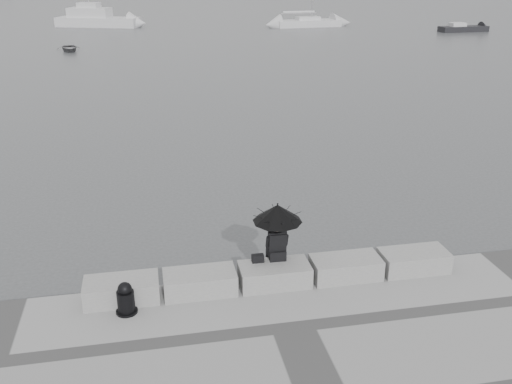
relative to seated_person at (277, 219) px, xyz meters
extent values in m
plane|color=#444749|center=(-0.12, 0.15, -1.99)|extent=(360.00, 360.00, 0.00)
cube|color=gray|center=(-3.52, -0.30, -1.24)|extent=(1.60, 0.80, 0.50)
cube|color=gray|center=(-1.82, -0.30, -1.24)|extent=(1.60, 0.80, 0.50)
cube|color=gray|center=(-0.12, -0.30, -1.24)|extent=(1.60, 0.80, 0.50)
cube|color=gray|center=(1.58, -0.30, -1.24)|extent=(1.60, 0.80, 0.50)
cube|color=gray|center=(3.28, -0.30, -1.24)|extent=(1.60, 0.80, 0.50)
sphere|color=#726056|center=(0.00, 0.02, -0.21)|extent=(0.21, 0.21, 0.21)
cylinder|color=black|center=(0.00, 0.01, -0.14)|extent=(0.02, 0.02, 1.00)
cone|color=black|center=(0.00, 0.01, 0.15)|extent=(1.13, 1.13, 0.40)
sphere|color=black|center=(0.00, 0.01, 0.38)|extent=(0.04, 0.04, 0.04)
cube|color=black|center=(-0.46, -0.06, -0.91)|extent=(0.27, 0.16, 0.18)
cylinder|color=black|center=(-3.42, -0.80, -1.46)|extent=(0.46, 0.46, 0.06)
cylinder|color=black|center=(-3.42, -0.80, -1.24)|extent=(0.37, 0.37, 0.51)
sphere|color=black|center=(-3.42, -0.80, -0.92)|extent=(0.30, 0.30, 0.30)
cube|color=silver|center=(17.27, 57.91, -1.64)|extent=(8.07, 3.08, 0.90)
cube|color=silver|center=(17.27, 57.91, -1.04)|extent=(2.89, 1.84, 0.50)
cylinder|color=#A0A0A3|center=(17.27, 57.91, -0.39)|extent=(4.43, 0.49, 0.10)
cube|color=silver|center=(-7.69, 62.92, -1.49)|extent=(10.38, 6.19, 1.20)
cube|color=silver|center=(-7.69, 62.92, -0.39)|extent=(5.48, 3.84, 1.20)
cube|color=silver|center=(-7.69, 62.92, 0.51)|extent=(2.92, 2.39, 0.60)
cube|color=black|center=(33.14, 49.53, -1.74)|extent=(5.74, 1.96, 0.70)
cube|color=silver|center=(33.14, 49.53, -1.24)|extent=(1.77, 1.31, 0.50)
imported|color=slate|center=(-9.03, 42.34, -1.74)|extent=(3.14, 1.82, 0.50)
camera|label=1|loc=(-2.71, -11.30, 5.37)|focal=40.00mm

